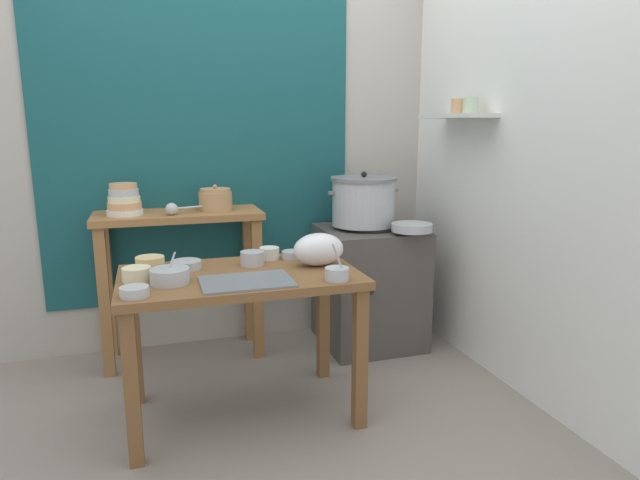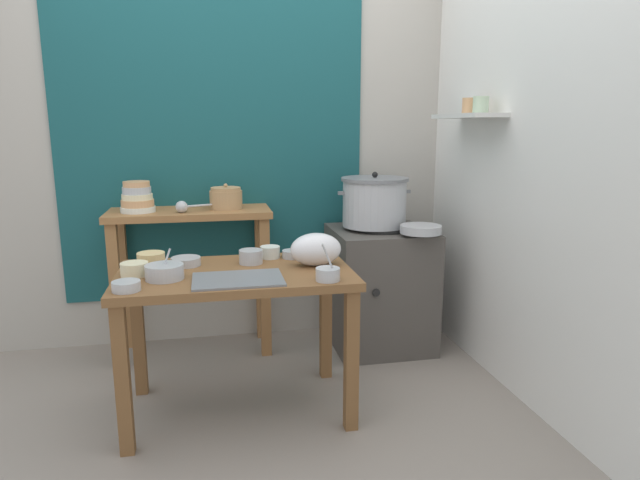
{
  "view_description": "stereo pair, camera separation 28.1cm",
  "coord_description": "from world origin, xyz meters",
  "views": [
    {
      "loc": [
        -0.47,
        -2.44,
        1.4
      ],
      "look_at": [
        0.36,
        0.18,
        0.82
      ],
      "focal_mm": 30.68,
      "sensor_mm": 36.0,
      "label": 1
    },
    {
      "loc": [
        -0.19,
        -2.51,
        1.4
      ],
      "look_at": [
        0.36,
        0.18,
        0.82
      ],
      "focal_mm": 30.68,
      "sensor_mm": 36.0,
      "label": 2
    }
  ],
  "objects": [
    {
      "name": "ground_plane",
      "position": [
        0.0,
        0.0,
        0.0
      ],
      "size": [
        9.0,
        9.0,
        0.0
      ],
      "primitive_type": "plane",
      "color": "gray"
    },
    {
      "name": "wall_back",
      "position": [
        0.08,
        1.1,
        1.3
      ],
      "size": [
        4.4,
        0.12,
        2.6
      ],
      "color": "#B2ADA3",
      "rests_on": "ground"
    },
    {
      "name": "wall_right",
      "position": [
        1.4,
        0.2,
        1.3
      ],
      "size": [
        0.3,
        3.2,
        2.6
      ],
      "color": "white",
      "rests_on": "ground"
    },
    {
      "name": "prep_table",
      "position": [
        -0.08,
        0.03,
        0.61
      ],
      "size": [
        1.1,
        0.66,
        0.72
      ],
      "color": "brown",
      "rests_on": "ground"
    },
    {
      "name": "back_shelf_table",
      "position": [
        -0.31,
        0.83,
        0.68
      ],
      "size": [
        0.96,
        0.4,
        0.9
      ],
      "color": "#9E6B3D",
      "rests_on": "ground"
    },
    {
      "name": "stove_block",
      "position": [
        0.85,
        0.7,
        0.38
      ],
      "size": [
        0.6,
        0.61,
        0.78
      ],
      "color": "#4C4742",
      "rests_on": "ground"
    },
    {
      "name": "steamer_pot",
      "position": [
        0.81,
        0.72,
        0.93
      ],
      "size": [
        0.46,
        0.42,
        0.34
      ],
      "color": "#B7BABF",
      "rests_on": "stove_block"
    },
    {
      "name": "clay_pot",
      "position": [
        -0.09,
        0.83,
        0.96
      ],
      "size": [
        0.2,
        0.2,
        0.16
      ],
      "color": "tan",
      "rests_on": "back_shelf_table"
    },
    {
      "name": "bowl_stack_enamel",
      "position": [
        -0.6,
        0.81,
        0.98
      ],
      "size": [
        0.2,
        0.2,
        0.18
      ],
      "color": "silver",
      "rests_on": "back_shelf_table"
    },
    {
      "name": "ladle",
      "position": [
        -0.34,
        0.73,
        0.94
      ],
      "size": [
        0.27,
        0.12,
        0.07
      ],
      "color": "#B7BABF",
      "rests_on": "back_shelf_table"
    },
    {
      "name": "serving_tray",
      "position": [
        -0.08,
        -0.14,
        0.72
      ],
      "size": [
        0.4,
        0.28,
        0.01
      ],
      "primitive_type": "cube",
      "color": "slate",
      "rests_on": "prep_table"
    },
    {
      "name": "plastic_bag",
      "position": [
        0.31,
        0.05,
        0.8
      ],
      "size": [
        0.25,
        0.17,
        0.16
      ],
      "primitive_type": "ellipsoid",
      "color": "white",
      "rests_on": "prep_table"
    },
    {
      "name": "wide_pan",
      "position": [
        1.01,
        0.44,
        0.8
      ],
      "size": [
        0.24,
        0.24,
        0.05
      ],
      "primitive_type": "cylinder",
      "color": "#B7BABF",
      "rests_on": "stove_block"
    },
    {
      "name": "prep_bowl_0",
      "position": [
        -0.54,
        0.03,
        0.75
      ],
      "size": [
        0.12,
        0.12,
        0.06
      ],
      "color": "beige",
      "rests_on": "prep_table"
    },
    {
      "name": "prep_bowl_1",
      "position": [
        0.0,
        0.16,
        0.76
      ],
      "size": [
        0.12,
        0.12,
        0.07
      ],
      "color": "#B7BABF",
      "rests_on": "prep_table"
    },
    {
      "name": "prep_bowl_2",
      "position": [
        -0.32,
        0.18,
        0.74
      ],
      "size": [
        0.14,
        0.14,
        0.04
      ],
      "color": "#B7BABF",
      "rests_on": "prep_table"
    },
    {
      "name": "prep_bowl_3",
      "position": [
        0.11,
        0.26,
        0.75
      ],
      "size": [
        0.1,
        0.1,
        0.06
      ],
      "color": "silver",
      "rests_on": "prep_table"
    },
    {
      "name": "prep_bowl_4",
      "position": [
        -0.4,
        -0.05,
        0.76
      ],
      "size": [
        0.17,
        0.17,
        0.14
      ],
      "color": "#B7BABF",
      "rests_on": "prep_table"
    },
    {
      "name": "prep_bowl_5",
      "position": [
        0.22,
        0.23,
        0.74
      ],
      "size": [
        0.11,
        0.11,
        0.04
      ],
      "color": "#B7BABF",
      "rests_on": "prep_table"
    },
    {
      "name": "prep_bowl_6",
      "position": [
        0.31,
        -0.22,
        0.75
      ],
      "size": [
        0.11,
        0.11,
        0.18
      ],
      "color": "#B7BABF",
      "rests_on": "prep_table"
    },
    {
      "name": "prep_bowl_7",
      "position": [
        -0.55,
        -0.2,
        0.74
      ],
      "size": [
        0.12,
        0.12,
        0.04
      ],
      "color": "#B7BABF",
      "rests_on": "prep_table"
    },
    {
      "name": "prep_bowl_8",
      "position": [
        -0.48,
        0.19,
        0.76
      ],
      "size": [
        0.13,
        0.13,
        0.07
      ],
      "color": "#E5C684",
      "rests_on": "prep_table"
    }
  ]
}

